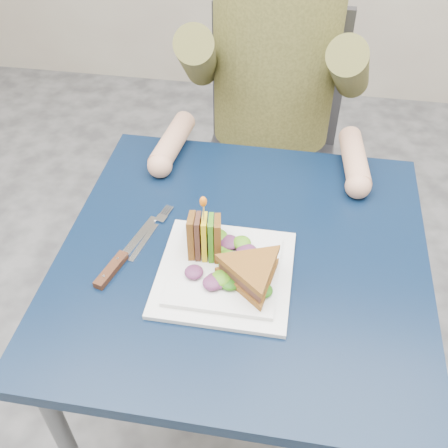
% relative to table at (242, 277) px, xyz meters
% --- Properties ---
extents(ground, '(4.00, 4.00, 0.00)m').
position_rel_table_xyz_m(ground, '(0.00, 0.00, -0.65)').
color(ground, '#515154').
rests_on(ground, ground).
extents(table, '(0.75, 0.75, 0.73)m').
position_rel_table_xyz_m(table, '(0.00, 0.00, 0.00)').
color(table, black).
rests_on(table, ground).
extents(chair, '(0.42, 0.40, 0.93)m').
position_rel_table_xyz_m(chair, '(0.00, 0.71, -0.11)').
color(chair, '#47474C').
rests_on(chair, ground).
extents(diner, '(0.54, 0.59, 0.74)m').
position_rel_table_xyz_m(diner, '(-0.00, 0.60, 0.26)').
color(diner, brown).
rests_on(diner, chair).
extents(plate, '(0.26, 0.26, 0.02)m').
position_rel_table_xyz_m(plate, '(-0.03, -0.07, 0.09)').
color(plate, white).
rests_on(plate, table).
extents(sandwich_flat, '(0.21, 0.21, 0.05)m').
position_rel_table_xyz_m(sandwich_flat, '(0.03, -0.09, 0.12)').
color(sandwich_flat, brown).
rests_on(sandwich_flat, plate).
extents(sandwich_upright, '(0.09, 0.15, 0.15)m').
position_rel_table_xyz_m(sandwich_upright, '(-0.08, -0.02, 0.13)').
color(sandwich_upright, brown).
rests_on(sandwich_upright, plate).
extents(fork, '(0.05, 0.18, 0.01)m').
position_rel_table_xyz_m(fork, '(-0.20, 0.02, 0.08)').
color(fork, silver).
rests_on(fork, table).
extents(knife, '(0.07, 0.22, 0.02)m').
position_rel_table_xyz_m(knife, '(-0.24, -0.08, 0.09)').
color(knife, silver).
rests_on(knife, table).
extents(toothpick, '(0.01, 0.01, 0.06)m').
position_rel_table_xyz_m(toothpick, '(-0.08, -0.02, 0.20)').
color(toothpick, tan).
rests_on(toothpick, sandwich_upright).
extents(toothpick_frill, '(0.01, 0.01, 0.02)m').
position_rel_table_xyz_m(toothpick_frill, '(-0.08, -0.02, 0.23)').
color(toothpick_frill, orange).
rests_on(toothpick_frill, sandwich_upright).
extents(lettuce_spill, '(0.15, 0.13, 0.02)m').
position_rel_table_xyz_m(lettuce_spill, '(-0.02, -0.06, 0.11)').
color(lettuce_spill, '#337A14').
rests_on(lettuce_spill, plate).
extents(onion_ring, '(0.04, 0.04, 0.02)m').
position_rel_table_xyz_m(onion_ring, '(-0.01, -0.06, 0.11)').
color(onion_ring, '#9E4C7A').
rests_on(onion_ring, plate).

